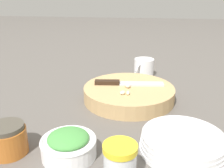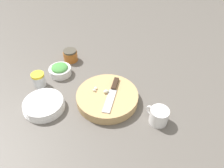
{
  "view_description": "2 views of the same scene",
  "coord_description": "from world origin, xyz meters",
  "px_view_note": "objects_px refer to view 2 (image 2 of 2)",
  "views": [
    {
      "loc": [
        -0.7,
        -0.1,
        0.33
      ],
      "look_at": [
        0.01,
        -0.0,
        0.06
      ],
      "focal_mm": 40.0,
      "sensor_mm": 36.0,
      "label": 1
    },
    {
      "loc": [
        0.28,
        -0.71,
        0.74
      ],
      "look_at": [
        0.03,
        -0.01,
        0.07
      ],
      "focal_mm": 35.0,
      "sensor_mm": 36.0,
      "label": 2
    }
  ],
  "objects_px": {
    "cutting_board": "(107,97)",
    "honey_jar": "(70,55)",
    "chef_knife": "(112,92)",
    "garlic_cloves": "(102,91)",
    "spice_jar": "(39,80)",
    "herb_bowl": "(60,70)",
    "plate_stack": "(44,105)",
    "coffee_mug": "(159,116)"
  },
  "relations": [
    {
      "from": "chef_knife",
      "to": "honey_jar",
      "type": "distance_m",
      "value": 0.4
    },
    {
      "from": "spice_jar",
      "to": "herb_bowl",
      "type": "bearing_deg",
      "value": 64.52
    },
    {
      "from": "herb_bowl",
      "to": "garlic_cloves",
      "type": "bearing_deg",
      "value": -19.42
    },
    {
      "from": "spice_jar",
      "to": "coffee_mug",
      "type": "height_order",
      "value": "spice_jar"
    },
    {
      "from": "cutting_board",
      "to": "plate_stack",
      "type": "distance_m",
      "value": 0.29
    },
    {
      "from": "garlic_cloves",
      "to": "herb_bowl",
      "type": "relative_size",
      "value": 0.68
    },
    {
      "from": "garlic_cloves",
      "to": "honey_jar",
      "type": "bearing_deg",
      "value": 141.04
    },
    {
      "from": "garlic_cloves",
      "to": "spice_jar",
      "type": "height_order",
      "value": "spice_jar"
    },
    {
      "from": "spice_jar",
      "to": "plate_stack",
      "type": "bearing_deg",
      "value": -50.45
    },
    {
      "from": "herb_bowl",
      "to": "coffee_mug",
      "type": "distance_m",
      "value": 0.57
    },
    {
      "from": "cutting_board",
      "to": "garlic_cloves",
      "type": "xyz_separation_m",
      "value": [
        -0.03,
        0.01,
        0.03
      ]
    },
    {
      "from": "herb_bowl",
      "to": "honey_jar",
      "type": "xyz_separation_m",
      "value": [
        -0.01,
        0.13,
        0.01
      ]
    },
    {
      "from": "chef_knife",
      "to": "garlic_cloves",
      "type": "relative_size",
      "value": 2.77
    },
    {
      "from": "cutting_board",
      "to": "coffee_mug",
      "type": "relative_size",
      "value": 2.82
    },
    {
      "from": "chef_knife",
      "to": "spice_jar",
      "type": "height_order",
      "value": "spice_jar"
    },
    {
      "from": "chef_knife",
      "to": "cutting_board",
      "type": "bearing_deg",
      "value": 31.35
    },
    {
      "from": "herb_bowl",
      "to": "spice_jar",
      "type": "height_order",
      "value": "spice_jar"
    },
    {
      "from": "spice_jar",
      "to": "chef_knife",
      "type": "bearing_deg",
      "value": 3.75
    },
    {
      "from": "coffee_mug",
      "to": "honey_jar",
      "type": "xyz_separation_m",
      "value": [
        -0.55,
        0.28,
        -0.0
      ]
    },
    {
      "from": "cutting_board",
      "to": "spice_jar",
      "type": "xyz_separation_m",
      "value": [
        -0.36,
        -0.01,
        0.02
      ]
    },
    {
      "from": "cutting_board",
      "to": "herb_bowl",
      "type": "relative_size",
      "value": 2.43
    },
    {
      "from": "cutting_board",
      "to": "plate_stack",
      "type": "xyz_separation_m",
      "value": [
        -0.25,
        -0.13,
        -0.0
      ]
    },
    {
      "from": "garlic_cloves",
      "to": "spice_jar",
      "type": "relative_size",
      "value": 1.09
    },
    {
      "from": "chef_knife",
      "to": "herb_bowl",
      "type": "distance_m",
      "value": 0.34
    },
    {
      "from": "garlic_cloves",
      "to": "herb_bowl",
      "type": "height_order",
      "value": "garlic_cloves"
    },
    {
      "from": "chef_knife",
      "to": "spice_jar",
      "type": "bearing_deg",
      "value": -2.37
    },
    {
      "from": "plate_stack",
      "to": "honey_jar",
      "type": "relative_size",
      "value": 2.33
    },
    {
      "from": "cutting_board",
      "to": "coffee_mug",
      "type": "bearing_deg",
      "value": -9.78
    },
    {
      "from": "garlic_cloves",
      "to": "honey_jar",
      "type": "xyz_separation_m",
      "value": [
        -0.28,
        0.23,
        -0.02
      ]
    },
    {
      "from": "cutting_board",
      "to": "honey_jar",
      "type": "relative_size",
      "value": 3.56
    },
    {
      "from": "coffee_mug",
      "to": "plate_stack",
      "type": "xyz_separation_m",
      "value": [
        -0.5,
        -0.09,
        -0.02
      ]
    },
    {
      "from": "plate_stack",
      "to": "garlic_cloves",
      "type": "bearing_deg",
      "value": 31.8
    },
    {
      "from": "herb_bowl",
      "to": "honey_jar",
      "type": "distance_m",
      "value": 0.13
    },
    {
      "from": "cutting_board",
      "to": "plate_stack",
      "type": "height_order",
      "value": "cutting_board"
    },
    {
      "from": "coffee_mug",
      "to": "honey_jar",
      "type": "bearing_deg",
      "value": 153.46
    },
    {
      "from": "herb_bowl",
      "to": "cutting_board",
      "type": "bearing_deg",
      "value": -18.8
    },
    {
      "from": "cutting_board",
      "to": "spice_jar",
      "type": "relative_size",
      "value": 3.87
    },
    {
      "from": "honey_jar",
      "to": "plate_stack",
      "type": "bearing_deg",
      "value": -81.44
    },
    {
      "from": "plate_stack",
      "to": "herb_bowl",
      "type": "bearing_deg",
      "value": 101.77
    },
    {
      "from": "spice_jar",
      "to": "coffee_mug",
      "type": "bearing_deg",
      "value": -3.09
    },
    {
      "from": "cutting_board",
      "to": "garlic_cloves",
      "type": "bearing_deg",
      "value": 167.71
    },
    {
      "from": "garlic_cloves",
      "to": "plate_stack",
      "type": "relative_size",
      "value": 0.43
    }
  ]
}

